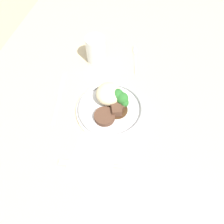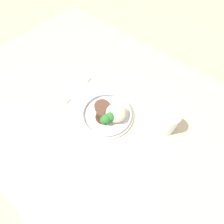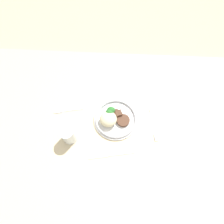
{
  "view_description": "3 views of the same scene",
  "coord_description": "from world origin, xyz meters",
  "px_view_note": "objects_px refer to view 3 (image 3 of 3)",
  "views": [
    {
      "loc": [
        -0.4,
        -0.12,
        0.66
      ],
      "look_at": [
        -0.02,
        -0.03,
        0.07
      ],
      "focal_mm": 35.0,
      "sensor_mm": 36.0,
      "label": 1
    },
    {
      "loc": [
        0.28,
        -0.31,
        0.7
      ],
      "look_at": [
        0.02,
        -0.01,
        0.07
      ],
      "focal_mm": 28.0,
      "sensor_mm": 36.0,
      "label": 2
    },
    {
      "loc": [
        -0.0,
        0.34,
        0.9
      ],
      "look_at": [
        0.02,
        -0.05,
        0.09
      ],
      "focal_mm": 28.0,
      "sensor_mm": 36.0,
      "label": 3
    }
  ],
  "objects_px": {
    "fork": "(154,127)",
    "knife": "(110,156)",
    "juice_glass": "(69,135)",
    "spoon": "(62,111)",
    "plate": "(114,118)"
  },
  "relations": [
    {
      "from": "fork",
      "to": "juice_glass",
      "type": "bearing_deg",
      "value": -88.27
    },
    {
      "from": "fork",
      "to": "spoon",
      "type": "xyz_separation_m",
      "value": [
        0.5,
        -0.07,
        -0.0
      ]
    },
    {
      "from": "plate",
      "to": "fork",
      "type": "relative_size",
      "value": 1.25
    },
    {
      "from": "fork",
      "to": "plate",
      "type": "bearing_deg",
      "value": -107.64
    },
    {
      "from": "juice_glass",
      "to": "fork",
      "type": "height_order",
      "value": "juice_glass"
    },
    {
      "from": "juice_glass",
      "to": "knife",
      "type": "bearing_deg",
      "value": 158.75
    },
    {
      "from": "juice_glass",
      "to": "fork",
      "type": "bearing_deg",
      "value": -169.34
    },
    {
      "from": "spoon",
      "to": "plate",
      "type": "bearing_deg",
      "value": 162.25
    },
    {
      "from": "spoon",
      "to": "fork",
      "type": "bearing_deg",
      "value": 161.33
    },
    {
      "from": "juice_glass",
      "to": "knife",
      "type": "distance_m",
      "value": 0.22
    },
    {
      "from": "juice_glass",
      "to": "spoon",
      "type": "xyz_separation_m",
      "value": [
        0.07,
        -0.15,
        -0.04
      ]
    },
    {
      "from": "plate",
      "to": "fork",
      "type": "height_order",
      "value": "plate"
    },
    {
      "from": "juice_glass",
      "to": "knife",
      "type": "relative_size",
      "value": 0.46
    },
    {
      "from": "fork",
      "to": "knife",
      "type": "bearing_deg",
      "value": -63.14
    },
    {
      "from": "plate",
      "to": "juice_glass",
      "type": "bearing_deg",
      "value": 27.54
    }
  ]
}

